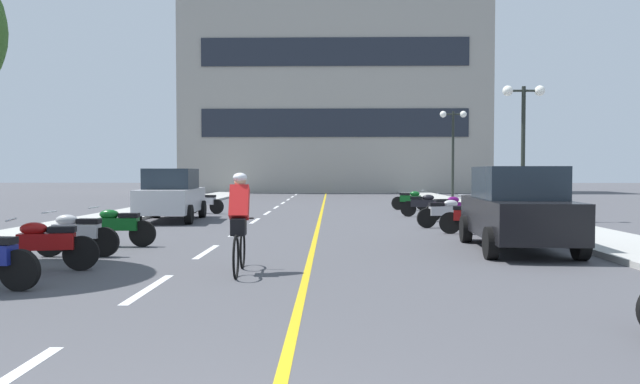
# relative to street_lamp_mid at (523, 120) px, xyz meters

# --- Properties ---
(ground_plane) EXTENTS (140.00, 140.00, 0.00)m
(ground_plane) POSITION_rel_street_lamp_mid_xyz_m (-7.31, 2.90, -3.51)
(ground_plane) COLOR #47474C
(curb_left) EXTENTS (2.40, 72.00, 0.12)m
(curb_left) POSITION_rel_street_lamp_mid_xyz_m (-14.51, 5.90, -3.45)
(curb_left) COLOR #A8A8A3
(curb_left) RESTS_ON ground
(curb_right) EXTENTS (2.40, 72.00, 0.12)m
(curb_right) POSITION_rel_street_lamp_mid_xyz_m (-0.11, 5.90, -3.45)
(curb_right) COLOR #A8A8A3
(curb_right) RESTS_ON ground
(lane_dash_1) EXTENTS (0.14, 2.20, 0.01)m
(lane_dash_1) POSITION_rel_street_lamp_mid_xyz_m (-9.31, -12.10, -3.51)
(lane_dash_1) COLOR silver
(lane_dash_1) RESTS_ON ground
(lane_dash_2) EXTENTS (0.14, 2.20, 0.01)m
(lane_dash_2) POSITION_rel_street_lamp_mid_xyz_m (-9.31, -8.10, -3.51)
(lane_dash_2) COLOR silver
(lane_dash_2) RESTS_ON ground
(lane_dash_3) EXTENTS (0.14, 2.20, 0.01)m
(lane_dash_3) POSITION_rel_street_lamp_mid_xyz_m (-9.31, -4.10, -3.51)
(lane_dash_3) COLOR silver
(lane_dash_3) RESTS_ON ground
(lane_dash_4) EXTENTS (0.14, 2.20, 0.01)m
(lane_dash_4) POSITION_rel_street_lamp_mid_xyz_m (-9.31, -0.10, -3.51)
(lane_dash_4) COLOR silver
(lane_dash_4) RESTS_ON ground
(lane_dash_5) EXTENTS (0.14, 2.20, 0.01)m
(lane_dash_5) POSITION_rel_street_lamp_mid_xyz_m (-9.31, 3.90, -3.51)
(lane_dash_5) COLOR silver
(lane_dash_5) RESTS_ON ground
(lane_dash_6) EXTENTS (0.14, 2.20, 0.01)m
(lane_dash_6) POSITION_rel_street_lamp_mid_xyz_m (-9.31, 7.90, -3.51)
(lane_dash_6) COLOR silver
(lane_dash_6) RESTS_ON ground
(lane_dash_7) EXTENTS (0.14, 2.20, 0.01)m
(lane_dash_7) POSITION_rel_street_lamp_mid_xyz_m (-9.31, 11.90, -3.51)
(lane_dash_7) COLOR silver
(lane_dash_7) RESTS_ON ground
(lane_dash_8) EXTENTS (0.14, 2.20, 0.01)m
(lane_dash_8) POSITION_rel_street_lamp_mid_xyz_m (-9.31, 15.90, -3.51)
(lane_dash_8) COLOR silver
(lane_dash_8) RESTS_ON ground
(lane_dash_9) EXTENTS (0.14, 2.20, 0.01)m
(lane_dash_9) POSITION_rel_street_lamp_mid_xyz_m (-9.31, 19.90, -3.51)
(lane_dash_9) COLOR silver
(lane_dash_9) RESTS_ON ground
(lane_dash_10) EXTENTS (0.14, 2.20, 0.01)m
(lane_dash_10) POSITION_rel_street_lamp_mid_xyz_m (-9.31, 23.90, -3.51)
(lane_dash_10) COLOR silver
(lane_dash_10) RESTS_ON ground
(lane_dash_11) EXTENTS (0.14, 2.20, 0.01)m
(lane_dash_11) POSITION_rel_street_lamp_mid_xyz_m (-9.31, 27.90, -3.51)
(lane_dash_11) COLOR silver
(lane_dash_11) RESTS_ON ground
(centre_line_yellow) EXTENTS (0.12, 66.00, 0.01)m
(centre_line_yellow) POSITION_rel_street_lamp_mid_xyz_m (-7.06, 5.90, -3.51)
(centre_line_yellow) COLOR gold
(centre_line_yellow) RESTS_ON ground
(office_building) EXTENTS (25.46, 7.46, 18.84)m
(office_building) POSITION_rel_street_lamp_mid_xyz_m (-6.38, 30.57, 5.90)
(office_building) COLOR #9E998E
(office_building) RESTS_ON ground
(street_lamp_mid) EXTENTS (1.46, 0.36, 4.57)m
(street_lamp_mid) POSITION_rel_street_lamp_mid_xyz_m (0.00, 0.00, 0.00)
(street_lamp_mid) COLOR black
(street_lamp_mid) RESTS_ON curb_right
(street_lamp_far) EXTENTS (1.46, 0.36, 4.93)m
(street_lamp_far) POSITION_rel_street_lamp_mid_xyz_m (0.04, 11.98, 0.23)
(street_lamp_far) COLOR black
(street_lamp_far) RESTS_ON curb_right
(parked_car_near) EXTENTS (2.10, 4.28, 1.82)m
(parked_car_near) POSITION_rel_street_lamp_mid_xyz_m (-2.61, -7.74, -2.60)
(parked_car_near) COLOR black
(parked_car_near) RESTS_ON ground
(parked_car_mid) EXTENTS (2.13, 4.30, 1.82)m
(parked_car_mid) POSITION_rel_street_lamp_mid_xyz_m (-12.22, -0.11, -2.60)
(parked_car_mid) COLOR black
(parked_car_mid) RESTS_ON ground
(motorcycle_2) EXTENTS (1.67, 0.68, 0.92)m
(motorcycle_2) POSITION_rel_street_lamp_mid_xyz_m (-11.52, -10.67, -3.04)
(motorcycle_2) COLOR black
(motorcycle_2) RESTS_ON ground
(motorcycle_3) EXTENTS (1.70, 0.60, 0.92)m
(motorcycle_3) POSITION_rel_street_lamp_mid_xyz_m (-11.76, -8.91, -3.04)
(motorcycle_3) COLOR black
(motorcycle_3) RESTS_ON ground
(motorcycle_4) EXTENTS (1.70, 0.60, 0.92)m
(motorcycle_4) POSITION_rel_street_lamp_mid_xyz_m (-11.50, -7.31, -3.04)
(motorcycle_4) COLOR black
(motorcycle_4) RESTS_ON ground
(motorcycle_5) EXTENTS (1.66, 0.74, 0.92)m
(motorcycle_5) POSITION_rel_street_lamp_mid_xyz_m (-2.83, -4.48, -3.04)
(motorcycle_5) COLOR black
(motorcycle_5) RESTS_ON ground
(motorcycle_6) EXTENTS (1.70, 0.60, 0.92)m
(motorcycle_6) POSITION_rel_street_lamp_mid_xyz_m (-3.18, -2.55, -3.04)
(motorcycle_6) COLOR black
(motorcycle_6) RESTS_ON ground
(motorcycle_7) EXTENTS (1.68, 0.67, 0.92)m
(motorcycle_7) POSITION_rel_street_lamp_mid_xyz_m (-2.60, -0.13, -3.04)
(motorcycle_7) COLOR black
(motorcycle_7) RESTS_ON ground
(motorcycle_8) EXTENTS (1.67, 0.70, 0.92)m
(motorcycle_8) POSITION_rel_street_lamp_mid_xyz_m (-3.15, 1.84, -3.04)
(motorcycle_8) COLOR black
(motorcycle_8) RESTS_ON ground
(motorcycle_9) EXTENTS (1.65, 0.75, 0.92)m
(motorcycle_9) POSITION_rel_street_lamp_mid_xyz_m (-11.84, 3.46, -3.04)
(motorcycle_9) COLOR black
(motorcycle_9) RESTS_ON ground
(motorcycle_10) EXTENTS (1.64, 0.78, 0.92)m
(motorcycle_10) POSITION_rel_street_lamp_mid_xyz_m (-3.10, 5.81, -3.04)
(motorcycle_10) COLOR black
(motorcycle_10) RESTS_ON ground
(cyclist_rider) EXTENTS (0.42, 1.77, 1.71)m
(cyclist_rider) POSITION_rel_street_lamp_mid_xyz_m (-8.20, -10.71, -2.63)
(cyclist_rider) COLOR black
(cyclist_rider) RESTS_ON ground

